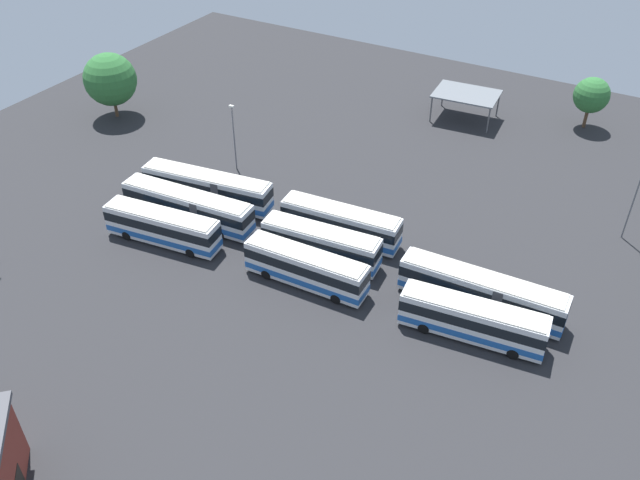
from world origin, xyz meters
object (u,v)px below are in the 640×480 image
object	(u,v)px
bus_row0_slot2	(473,320)
bus_row1_slot2	(306,268)
bus_row0_slot1	(482,292)
bus_row1_slot1	(321,244)
bus_row2_slot1	(188,207)
tree_south_edge	(110,79)
tree_northwest	(592,95)
bus_row2_slot2	(162,227)
maintenance_shelter	(467,95)
lamp_post_by_building	(234,135)
lamp_post_near_entrance	(634,200)
bus_row1_slot0	(341,223)
bus_row2_slot0	(208,188)

from	to	relation	value
bus_row0_slot2	bus_row1_slot2	world-z (taller)	same
bus_row0_slot1	bus_row1_slot1	world-z (taller)	same
bus_row2_slot1	tree_south_edge	size ratio (longest dim) A/B	1.71
bus_row1_slot1	tree_northwest	bearing A→B (deg)	-111.27
bus_row0_slot1	bus_row1_slot1	size ratio (longest dim) A/B	1.24
tree_south_edge	bus_row2_slot1	bearing A→B (deg)	148.83
bus_row2_slot2	maintenance_shelter	size ratio (longest dim) A/B	1.42
lamp_post_by_building	lamp_post_near_entrance	distance (m)	43.56
bus_row0_slot2	bus_row1_slot1	xyz separation A→B (m)	(16.46, -2.90, -0.00)
bus_row1_slot2	tree_south_edge	xyz separation A→B (m)	(40.54, -17.43, 3.43)
tree_south_edge	lamp_post_by_building	bearing A→B (deg)	171.48
tree_south_edge	maintenance_shelter	bearing A→B (deg)	-151.21
bus_row1_slot0	tree_northwest	distance (m)	41.46
bus_row1_slot0	bus_row0_slot2	bearing A→B (deg)	157.16
bus_row1_slot2	bus_row1_slot1	bearing A→B (deg)	-80.87
bus_row0_slot1	bus_row1_slot0	bearing A→B (deg)	-10.80
bus_row1_slot1	bus_row1_slot2	world-z (taller)	same
bus_row0_slot2	tree_northwest	bearing A→B (deg)	-89.88
bus_row1_slot2	bus_row2_slot1	xyz separation A→B (m)	(15.98, -2.57, 0.00)
bus_row1_slot1	tree_south_edge	size ratio (longest dim) A/B	1.37
bus_row1_slot2	lamp_post_near_entrance	distance (m)	33.51
bus_row1_slot1	bus_row2_slot2	xyz separation A→B (m)	(15.34, 5.47, 0.00)
bus_row2_slot2	bus_row2_slot0	bearing A→B (deg)	-86.11
bus_row0_slot2	bus_row2_slot2	xyz separation A→B (m)	(31.80, 2.57, -0.00)
bus_row2_slot0	bus_row2_slot2	size ratio (longest dim) A/B	1.21
bus_row0_slot1	tree_northwest	size ratio (longest dim) A/B	2.19
lamp_post_by_building	tree_south_edge	xyz separation A→B (m)	(22.45, -3.36, 0.79)
bus_row0_slot1	bus_row1_slot2	distance (m)	16.11
bus_row1_slot1	bus_row2_slot0	bearing A→B (deg)	-9.64
lamp_post_by_building	tree_northwest	distance (m)	46.48
bus_row2_slot2	lamp_post_near_entrance	size ratio (longest dim) A/B	1.47
tree_northwest	tree_south_edge	bearing A→B (deg)	26.86
tree_south_edge	bus_row0_slot1	bearing A→B (deg)	167.35
bus_row2_slot1	lamp_post_near_entrance	xyz separation A→B (m)	(-40.61, -19.98, 2.76)
maintenance_shelter	bus_row0_slot1	bearing A→B (deg)	112.13
bus_row1_slot1	bus_row2_slot1	world-z (taller)	same
bus_row2_slot0	bus_row2_slot2	distance (m)	8.19
bus_row1_slot1	lamp_post_near_entrance	xyz separation A→B (m)	(-25.26, -18.65, 2.76)
maintenance_shelter	lamp_post_by_building	xyz separation A→B (m)	(19.07, 26.18, 1.00)
lamp_post_by_building	tree_northwest	bearing A→B (deg)	-136.71
bus_row0_slot2	bus_row1_slot1	distance (m)	16.72
bus_row1_slot2	lamp_post_by_building	size ratio (longest dim) A/B	1.46
bus_row2_slot2	tree_northwest	size ratio (longest dim) A/B	1.82
bus_row1_slot2	tree_northwest	xyz separation A→B (m)	(-15.74, -45.94, 2.63)
bus_row1_slot2	maintenance_shelter	size ratio (longest dim) A/B	1.38
bus_row1_slot0	bus_row2_slot2	size ratio (longest dim) A/B	1.01
bus_row0_slot2	lamp_post_by_building	bearing A→B (deg)	-21.06
bus_row1_slot1	bus_row1_slot2	bearing A→B (deg)	99.13
bus_row0_slot2	lamp_post_near_entrance	distance (m)	23.43
bus_row0_slot2	bus_row1_slot0	xyz separation A→B (m)	(16.46, -6.93, 0.00)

